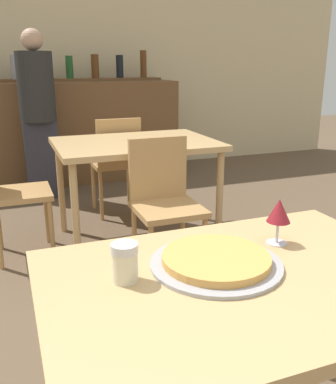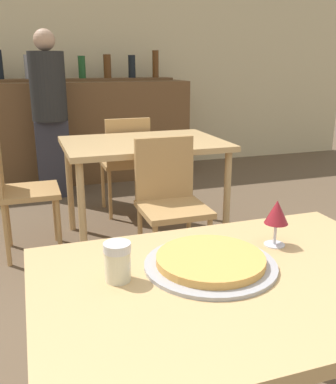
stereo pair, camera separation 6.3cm
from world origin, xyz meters
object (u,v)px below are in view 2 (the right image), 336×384
person_standing (50,110)px  chair_far_side_back (126,158)px  chair_far_side_front (170,197)px  cheese_shaker (118,261)px  wine_glass (277,213)px  chair_far_side_left (17,185)px  pizza_tray (210,262)px

person_standing → chair_far_side_back: bearing=-53.5°
chair_far_side_back → person_standing: person_standing is taller
chair_far_side_front → cheese_shaker: (-0.61, -1.33, 0.27)m
chair_far_side_front → wine_glass: 1.30m
chair_far_side_back → cheese_shaker: size_ratio=7.66×
cheese_shaker → person_standing: 3.28m
chair_far_side_front → chair_far_side_back: (0.00, 1.18, 0.00)m
chair_far_side_back → person_standing: 1.02m
wine_glass → cheese_shaker: bearing=-172.9°
cheese_shaker → person_standing: size_ratio=0.07×
chair_far_side_left → person_standing: (0.34, 1.36, 0.36)m
wine_glass → chair_far_side_front: bearing=87.5°
chair_far_side_left → pizza_tray: size_ratio=2.17×
chair_far_side_left → person_standing: bearing=-13.9°
chair_far_side_back → chair_far_side_front: bearing=90.0°
chair_far_side_left → cheese_shaker: bearing=-171.3°
wine_glass → chair_far_side_back: bearing=88.7°
chair_far_side_back → wine_glass: 2.47m
chair_far_side_front → pizza_tray: 1.39m
chair_far_side_left → wine_glass: wine_glass is taller
chair_far_side_back → cheese_shaker: chair_far_side_back is taller
chair_far_side_front → person_standing: bearing=106.2°
chair_far_side_left → person_standing: 1.44m
chair_far_side_back → cheese_shaker: bearing=76.4°
person_standing → wine_glass: (0.51, -3.21, -0.04)m
chair_far_side_back → chair_far_side_left: bearing=33.2°
chair_far_side_back → pizza_tray: chair_far_side_back is taller
cheese_shaker → wine_glass: 0.56m
chair_far_side_back → chair_far_side_left: same height
chair_far_side_back → wine_glass: bearing=88.7°
chair_far_side_front → chair_far_side_left: (-0.90, 0.59, 0.00)m
cheese_shaker → chair_far_side_back: bearing=76.4°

